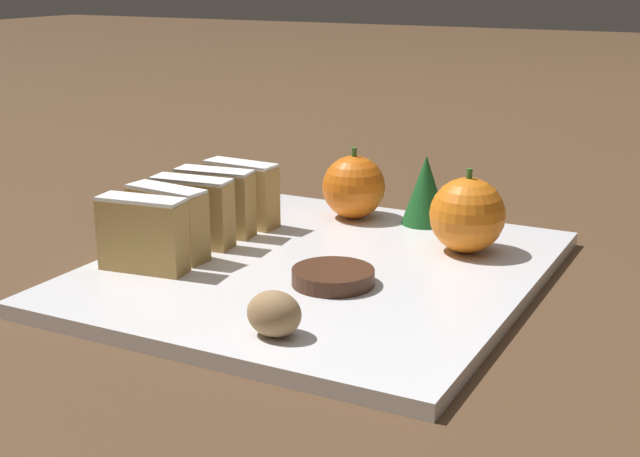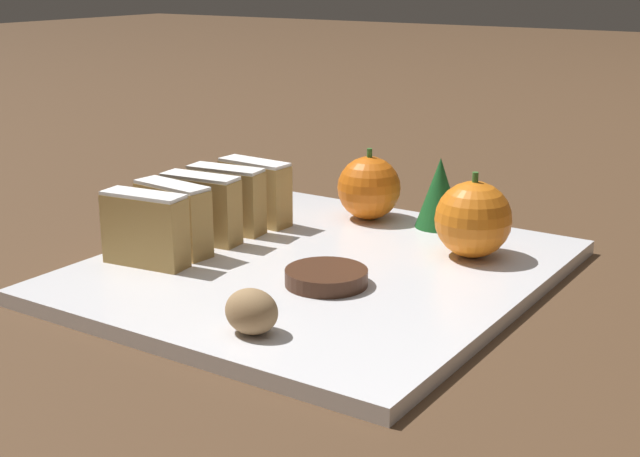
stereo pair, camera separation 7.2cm
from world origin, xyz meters
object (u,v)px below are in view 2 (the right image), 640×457
object	(u,v)px
walnut	(252,311)
chocolate_cookie	(326,277)
orange_far	(473,219)
orange_near	(369,188)

from	to	relation	value
walnut	chocolate_cookie	size ratio (longest dim) A/B	0.59
walnut	chocolate_cookie	xyz separation A→B (m)	(-0.01, 0.10, -0.01)
orange_far	orange_near	bearing A→B (deg)	158.10
orange_far	chocolate_cookie	distance (m)	0.14
orange_far	walnut	size ratio (longest dim) A/B	1.92
orange_near	chocolate_cookie	xyz separation A→B (m)	(0.07, -0.18, -0.02)
orange_far	chocolate_cookie	world-z (taller)	orange_far
orange_near	orange_far	bearing A→B (deg)	-21.90
orange_near	chocolate_cookie	size ratio (longest dim) A/B	1.08
chocolate_cookie	orange_far	bearing A→B (deg)	63.01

